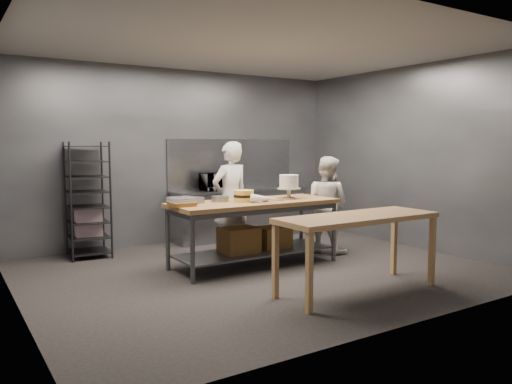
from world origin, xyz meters
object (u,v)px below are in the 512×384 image
layer_cake (244,196)px  work_table (254,225)px  chef_behind (230,199)px  chef_right (327,204)px  frosted_cake_stand (289,183)px  near_counter (358,223)px  microwave (217,182)px  speed_rack (88,201)px

layer_cake → work_table: bearing=0.8°
chef_behind → layer_cake: chef_behind is taller
chef_right → frosted_cake_stand: bearing=82.1°
work_table → chef_right: size_ratio=1.58×
near_counter → chef_behind: bearing=97.3°
chef_behind → chef_right: 1.54m
work_table → microwave: 2.01m
microwave → frosted_cake_stand: (0.15, -1.94, 0.10)m
work_table → chef_right: 1.47m
speed_rack → layer_cake: 2.47m
work_table → chef_behind: size_ratio=1.37×
work_table → chef_behind: (0.03, 0.72, 0.30)m
microwave → frosted_cake_stand: bearing=-85.6°
chef_right → microwave: chef_right is taller
near_counter → speed_rack: (-2.17, 3.53, 0.04)m
work_table → layer_cake: 0.46m
speed_rack → chef_behind: chef_behind is taller
work_table → speed_rack: speed_rack is taller
frosted_cake_stand → layer_cake: (-0.75, 0.03, -0.15)m
near_counter → layer_cake: size_ratio=7.18×
work_table → near_counter: 1.76m
near_counter → speed_rack: speed_rack is taller
speed_rack → frosted_cake_stand: size_ratio=5.02×
chef_behind → frosted_cake_stand: 0.97m
speed_rack → layer_cake: bearing=-47.7°
work_table → chef_behind: bearing=87.7°
speed_rack → chef_right: size_ratio=1.15×
speed_rack → layer_cake: size_ratio=6.28×
work_table → near_counter: bearing=-78.7°
work_table → speed_rack: bearing=135.1°
work_table → chef_behind: 0.78m
chef_right → work_table: bearing=76.2°
near_counter → microwave: microwave is taller
microwave → frosted_cake_stand: 1.95m
chef_behind → microwave: bearing=-117.0°
near_counter → microwave: (0.09, 3.61, 0.24)m
microwave → near_counter: bearing=-91.4°
microwave → frosted_cake_stand: frosted_cake_stand is taller
near_counter → chef_right: (1.11, 1.85, -0.05)m
layer_cake → speed_rack: bearing=132.3°
near_counter → speed_rack: size_ratio=1.14×
microwave → layer_cake: bearing=-107.5°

